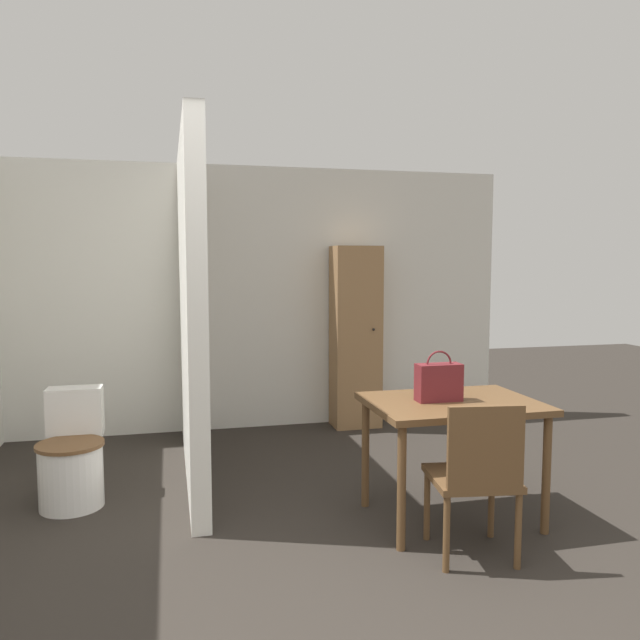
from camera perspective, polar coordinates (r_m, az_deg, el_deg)
wall_back at (r=6.03m, az=-7.31°, el=1.96°), size 5.24×0.12×2.50m
partition_wall at (r=4.77m, az=-11.73°, el=0.99°), size 0.12×2.35×2.50m
dining_table at (r=3.97m, az=11.98°, el=-8.48°), size 1.03×0.77×0.75m
wooden_chair at (r=3.52m, az=14.08°, el=-13.46°), size 0.50×0.50×0.88m
toilet at (r=4.54m, az=-21.72°, el=-11.73°), size 0.43×0.58×0.74m
handbag at (r=3.90m, az=10.80°, el=-5.56°), size 0.28×0.12×0.31m
wooden_cabinet at (r=6.05m, az=3.27°, el=-1.55°), size 0.45×0.35×1.75m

